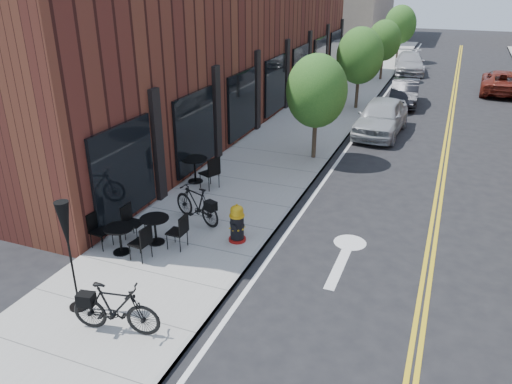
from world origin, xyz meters
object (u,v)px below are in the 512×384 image
at_px(parked_car_c, 409,63).
at_px(parked_car_a, 381,117).
at_px(bistro_set_c, 195,167).
at_px(parked_car_far, 502,82).
at_px(fire_hydrant, 237,224).
at_px(bistro_set_a, 120,236).
at_px(parked_car_b, 405,93).
at_px(bicycle_left, 197,204).
at_px(patio_umbrella, 66,234).
at_px(bistro_set_b, 155,227).
at_px(bicycle_right, 115,309).

bearing_deg(parked_car_c, parked_car_a, -95.82).
bearing_deg(bistro_set_c, parked_car_far, 84.25).
bearing_deg(bistro_set_c, fire_hydrant, -24.67).
bearing_deg(bistro_set_a, fire_hydrant, 39.99).
bearing_deg(parked_car_b, bicycle_left, -106.43).
height_order(parked_car_a, parked_car_far, parked_car_a).
bearing_deg(parked_car_b, bistro_set_c, -113.96).
distance_m(fire_hydrant, parked_car_b, 17.04).
xyz_separation_m(fire_hydrant, parked_car_c, (1.51, 26.41, 0.08)).
bearing_deg(parked_car_far, parked_car_a, 65.99).
bearing_deg(bicycle_left, bistro_set_a, -1.36).
xyz_separation_m(parked_car_b, parked_car_far, (4.92, 4.91, 0.02)).
height_order(bicycle_left, parked_car_far, parked_car_far).
relative_size(patio_umbrella, parked_car_c, 0.51).
bearing_deg(bistro_set_c, bistro_set_b, -53.54).
relative_size(bicycle_left, bicycle_right, 0.99).
distance_m(fire_hydrant, bicycle_right, 4.19).
relative_size(bistro_set_b, parked_car_c, 0.36).
distance_m(bistro_set_c, patio_umbrella, 7.07).
height_order(bicycle_left, parked_car_c, parked_car_c).
xyz_separation_m(bicycle_right, parked_car_far, (7.90, 25.93, 0.01)).
bearing_deg(bistro_set_c, bicycle_left, -38.34).
xyz_separation_m(bicycle_right, parked_car_b, (2.97, 21.02, -0.01)).
xyz_separation_m(bicycle_left, patio_umbrella, (-0.45, -4.39, 1.20)).
bearing_deg(parked_car_a, bistro_set_c, -117.73).
height_order(bistro_set_c, patio_umbrella, patio_umbrella).
xyz_separation_m(bistro_set_b, parked_car_b, (4.15, 17.77, 0.06)).
distance_m(patio_umbrella, parked_car_b, 21.14).
xyz_separation_m(patio_umbrella, parked_car_c, (3.44, 30.20, -1.16)).
distance_m(bicycle_right, patio_umbrella, 1.74).
distance_m(bicycle_right, bistro_set_b, 3.46).
xyz_separation_m(parked_car_a, parked_car_far, (5.28, 10.64, -0.10)).
bearing_deg(bicycle_left, bicycle_right, 30.99).
relative_size(bicycle_right, parked_car_c, 0.37).
bearing_deg(bicycle_left, fire_hydrant, 89.74).
relative_size(bistro_set_c, parked_car_b, 0.51).
relative_size(bicycle_right, parked_car_far, 0.37).
distance_m(bicycle_right, parked_car_b, 21.23).
bearing_deg(bistro_set_b, bicycle_left, 74.91).
distance_m(bistro_set_c, parked_car_far, 21.23).
distance_m(bistro_set_b, parked_car_b, 18.24).
relative_size(parked_car_a, parked_car_far, 0.94).
height_order(bicycle_left, bicycle_right, bicycle_right).
bearing_deg(bicycle_left, parked_car_far, 179.50).
distance_m(bicycle_right, bistro_set_a, 3.04).
height_order(bistro_set_b, patio_umbrella, patio_umbrella).
xyz_separation_m(parked_car_b, parked_car_c, (-0.75, 9.52, 0.05)).
bearing_deg(bistro_set_a, parked_car_a, 77.46).
distance_m(patio_umbrella, parked_car_a, 15.48).
height_order(bistro_set_a, bistro_set_b, bistro_set_b).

